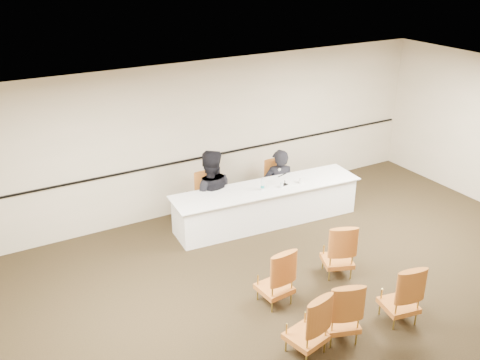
# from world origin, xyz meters

# --- Properties ---
(floor) EXTENTS (10.00, 10.00, 0.00)m
(floor) POSITION_xyz_m (0.00, 0.00, 0.00)
(floor) COLOR black
(floor) RESTS_ON ground
(ceiling) EXTENTS (10.00, 10.00, 0.00)m
(ceiling) POSITION_xyz_m (0.00, 0.00, 3.00)
(ceiling) COLOR silver
(ceiling) RESTS_ON ground
(wall_back) EXTENTS (10.00, 0.04, 3.00)m
(wall_back) POSITION_xyz_m (0.00, 4.00, 1.50)
(wall_back) COLOR #BDB395
(wall_back) RESTS_ON ground
(wall_rail) EXTENTS (9.80, 0.04, 0.03)m
(wall_rail) POSITION_xyz_m (0.00, 3.96, 1.10)
(wall_rail) COLOR black
(wall_rail) RESTS_ON wall_back
(panel_table) EXTENTS (3.77, 1.16, 0.74)m
(panel_table) POSITION_xyz_m (0.62, 2.78, 0.37)
(panel_table) COLOR white
(panel_table) RESTS_ON ground
(panelist_main) EXTENTS (0.74, 0.60, 1.74)m
(panelist_main) POSITION_xyz_m (1.22, 3.29, 0.35)
(panelist_main) COLOR black
(panelist_main) RESTS_ON ground
(panelist_main_chair) EXTENTS (0.54, 0.54, 0.95)m
(panelist_main_chair) POSITION_xyz_m (1.22, 3.29, 0.47)
(panelist_main_chair) COLOR #B0611F
(panelist_main_chair) RESTS_ON ground
(panelist_second) EXTENTS (1.15, 1.03, 1.95)m
(panelist_second) POSITION_xyz_m (-0.29, 3.41, 0.47)
(panelist_second) COLOR black
(panelist_second) RESTS_ON ground
(panelist_second_chair) EXTENTS (0.54, 0.54, 0.95)m
(panelist_second_chair) POSITION_xyz_m (-0.29, 3.41, 0.47)
(panelist_second_chair) COLOR #B0611F
(panelist_second_chair) RESTS_ON ground
(papers) EXTENTS (0.32, 0.26, 0.00)m
(papers) POSITION_xyz_m (1.01, 2.69, 0.75)
(papers) COLOR white
(papers) RESTS_ON panel_table
(microphone) EXTENTS (0.14, 0.23, 0.30)m
(microphone) POSITION_xyz_m (0.95, 2.69, 0.90)
(microphone) COLOR black
(microphone) RESTS_ON panel_table
(water_bottle) EXTENTS (0.09, 0.09, 0.24)m
(water_bottle) POSITION_xyz_m (0.47, 2.72, 0.86)
(water_bottle) COLOR teal
(water_bottle) RESTS_ON panel_table
(drinking_glass) EXTENTS (0.07, 0.07, 0.10)m
(drinking_glass) POSITION_xyz_m (0.84, 2.63, 0.79)
(drinking_glass) COLOR silver
(drinking_glass) RESTS_ON panel_table
(coffee_cup) EXTENTS (0.09, 0.09, 0.13)m
(coffee_cup) POSITION_xyz_m (1.28, 2.61, 0.81)
(coffee_cup) COLOR white
(coffee_cup) RESTS_ON panel_table
(aud_chair_front_left) EXTENTS (0.54, 0.54, 0.95)m
(aud_chair_front_left) POSITION_xyz_m (-0.65, 0.55, 0.47)
(aud_chair_front_left) COLOR #B0611F
(aud_chair_front_left) RESTS_ON ground
(aud_chair_front_right) EXTENTS (0.65, 0.65, 0.95)m
(aud_chair_front_right) POSITION_xyz_m (0.65, 0.68, 0.47)
(aud_chair_front_right) COLOR #B0611F
(aud_chair_front_right) RESTS_ON ground
(aud_chair_back_left) EXTENTS (0.59, 0.59, 0.95)m
(aud_chair_back_left) POSITION_xyz_m (-0.89, -0.56, 0.47)
(aud_chair_back_left) COLOR #B0611F
(aud_chair_back_left) RESTS_ON ground
(aud_chair_back_mid) EXTENTS (0.64, 0.64, 0.95)m
(aud_chair_back_mid) POSITION_xyz_m (-0.31, -0.55, 0.47)
(aud_chair_back_mid) COLOR #B0611F
(aud_chair_back_mid) RESTS_ON ground
(aud_chair_back_right) EXTENTS (0.58, 0.58, 0.95)m
(aud_chair_back_right) POSITION_xyz_m (0.67, -0.67, 0.47)
(aud_chair_back_right) COLOR #B0611F
(aud_chair_back_right) RESTS_ON ground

